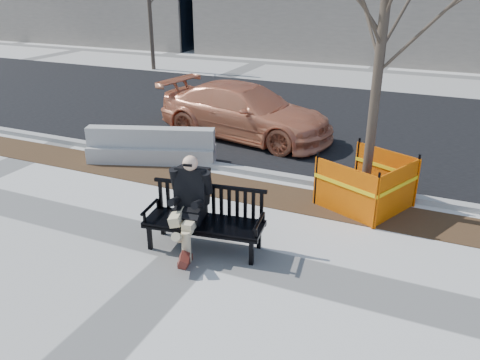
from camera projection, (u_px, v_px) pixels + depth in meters
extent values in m
plane|color=beige|center=(196.00, 249.00, 8.29)|extent=(120.00, 120.00, 0.00)
cube|color=#47301C|center=(253.00, 192.00, 10.48)|extent=(40.00, 1.20, 0.02)
cube|color=black|center=(326.00, 120.00, 15.69)|extent=(60.00, 10.40, 0.01)
cube|color=#9E9B93|center=(269.00, 174.00, 11.25)|extent=(60.00, 0.25, 0.12)
imported|color=#D07951|center=(245.00, 137.00, 14.09)|extent=(5.49, 2.91, 1.52)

